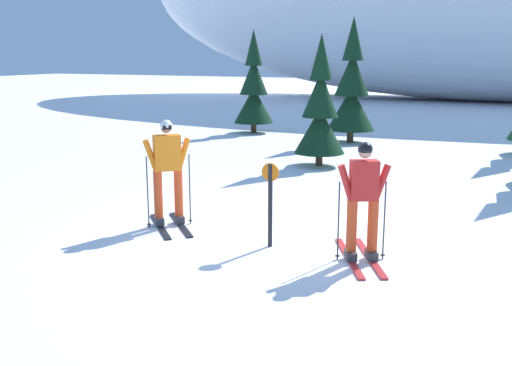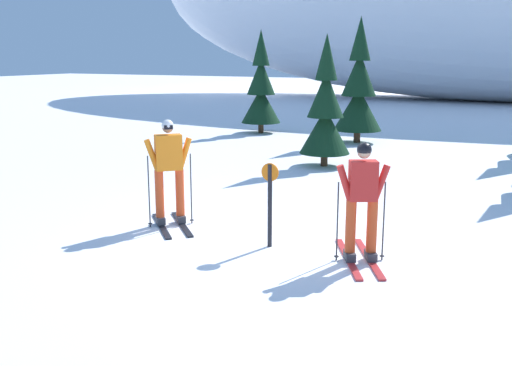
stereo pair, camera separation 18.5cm
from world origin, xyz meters
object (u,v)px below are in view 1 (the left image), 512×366
object	(u,v)px
skier_red_jacket	(363,201)
trail_marker_post	(270,199)
pine_tree_center_left	(352,91)
skier_orange_jacket	(168,170)
pine_tree_center	(320,112)
pine_tree_far_left	(254,90)

from	to	relation	value
skier_red_jacket	trail_marker_post	distance (m)	1.46
skier_red_jacket	pine_tree_center_left	world-z (taller)	pine_tree_center_left
skier_red_jacket	trail_marker_post	xyz separation A→B (m)	(-1.45, 0.06, -0.14)
skier_orange_jacket	pine_tree_center	distance (m)	6.44
skier_orange_jacket	pine_tree_center_left	size ratio (longest dim) A/B	0.45
skier_orange_jacket	pine_tree_center	world-z (taller)	pine_tree_center
pine_tree_center	pine_tree_center_left	bearing A→B (deg)	95.11
skier_red_jacket	trail_marker_post	bearing A→B (deg)	177.71
skier_orange_jacket	skier_red_jacket	bearing A→B (deg)	-6.67
trail_marker_post	skier_red_jacket	bearing A→B (deg)	-2.29
skier_orange_jacket	pine_tree_far_left	world-z (taller)	pine_tree_far_left
skier_red_jacket	pine_tree_far_left	world-z (taller)	pine_tree_far_left
pine_tree_center_left	pine_tree_center	distance (m)	4.54
skier_orange_jacket	pine_tree_center_left	distance (m)	10.93
trail_marker_post	skier_orange_jacket	bearing A→B (deg)	170.29
skier_orange_jacket	pine_tree_center_left	world-z (taller)	pine_tree_center_left
skier_orange_jacket	trail_marker_post	bearing A→B (deg)	-9.71
skier_orange_jacket	skier_red_jacket	xyz separation A→B (m)	(3.51, -0.41, -0.09)
pine_tree_center_left	skier_orange_jacket	bearing A→B (deg)	-91.09
skier_red_jacket	pine_tree_center_left	size ratio (longest dim) A/B	0.42
skier_red_jacket	skier_orange_jacket	bearing A→B (deg)	173.33
skier_red_jacket	pine_tree_center_left	xyz separation A→B (m)	(-3.30, 11.32, 0.83)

